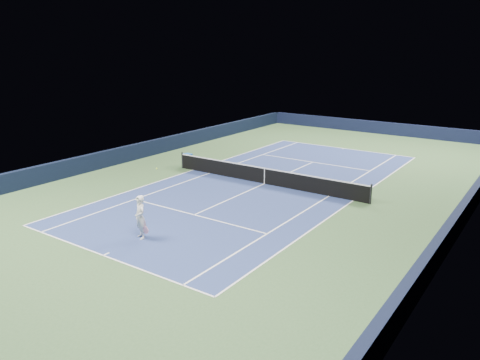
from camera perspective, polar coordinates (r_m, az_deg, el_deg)
The scene contains 19 objects.
ground at distance 27.59m, azimuth 3.00°, elevation -0.46°, with size 40.00×40.00×0.00m, color #36552E.
wall_far at distance 45.15m, azimuth 16.49°, elevation 6.16°, with size 22.00×0.35×1.10m, color black.
wall_right at distance 23.87m, azimuth 25.71°, elevation -3.39°, with size 0.35×40.00×1.10m, color black.
wall_left at distance 34.20m, azimuth -12.61°, elevation 3.39°, with size 0.35×40.00×1.10m, color black.
court_surface at distance 27.58m, azimuth 3.00°, elevation -0.46°, with size 10.97×23.77×0.01m, color navy.
baseline_far at distance 37.91m, azimuth 12.54°, elevation 3.79°, with size 10.97×0.08×0.00m, color white.
baseline_near at distance 19.16m, azimuth -16.35°, elevation -8.81°, with size 10.97×0.08×0.00m, color white.
sideline_doubles_right at distance 25.28m, azimuth 13.63°, elevation -2.46°, with size 0.08×23.77×0.00m, color white.
sideline_doubles_left at distance 30.71m, azimuth -5.73°, elevation 1.22°, with size 0.08×23.77×0.00m, color white.
sideline_singles_right at distance 25.76m, azimuth 10.80°, elevation -1.93°, with size 0.08×23.77×0.00m, color white.
sideline_singles_left at distance 29.86m, azimuth -3.72°, elevation 0.84°, with size 0.08×23.77×0.00m, color white.
service_line_far at distance 33.01m, azimuth 8.88°, elevation 2.17°, with size 8.23×0.08×0.00m, color white.
service_line_near at distance 22.66m, azimuth -5.60°, elevation -4.25°, with size 8.23×0.08×0.00m, color white.
center_service_line at distance 27.58m, azimuth 3.00°, elevation -0.44°, with size 0.08×12.80×0.00m, color white.
center_mark_far at distance 37.77m, azimuth 12.46°, elevation 3.75°, with size 0.08×0.30×0.00m, color white.
center_mark_near at distance 19.24m, azimuth -16.01°, elevation -8.67°, with size 0.08×0.30×0.00m, color white.
tennis_net at distance 27.45m, azimuth 3.01°, elevation 0.55°, with size 12.90×0.10×1.07m.
sponsor_cube at distance 31.55m, azimuth -6.41°, elevation 2.42°, with size 0.61×0.57×0.88m.
tennis_player at distance 20.05m, azimuth -12.05°, elevation -4.46°, with size 0.89×1.38×2.87m.
Camera 1 is at (13.86, -22.51, 7.88)m, focal length 35.00 mm.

